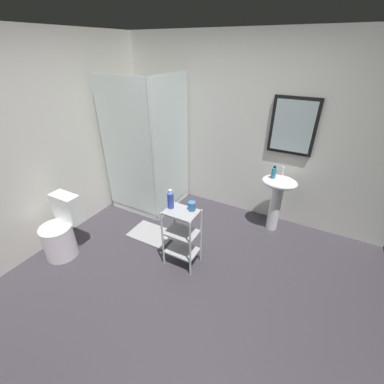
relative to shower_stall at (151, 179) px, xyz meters
The scene contains 12 objects.
ground_plane 1.76m from the shower_stall, 46.08° to the right, with size 4.20×4.20×0.02m, color #353038.
wall_back 1.56m from the shower_stall, 27.76° to the left, with size 4.20×0.14×2.50m.
wall_left 1.60m from the shower_stall, 118.76° to the right, with size 0.10×4.20×2.50m, color silver.
shower_stall is the anchor object (origin of this frame).
pedestal_sink 1.91m from the shower_stall, ahead, with size 0.46×0.37×0.81m.
sink_faucet 1.97m from the shower_stall, 12.47° to the left, with size 0.03×0.03×0.10m, color silver.
toilet 1.49m from the shower_stall, 101.71° to the right, with size 0.37×0.49×0.76m.
storage_cart 1.42m from the shower_stall, 39.53° to the right, with size 0.38×0.28×0.74m.
hand_soap_bottle 1.86m from the shower_stall, ahead, with size 0.06×0.06×0.16m.
shampoo_bottle_blue 1.36m from the shower_stall, 43.06° to the right, with size 0.07×0.07×0.22m.
rinse_cup 1.47m from the shower_stall, 34.97° to the right, with size 0.08×0.08×0.10m, color #3870B2.
bath_mat 0.92m from the shower_stall, 55.70° to the right, with size 0.60×0.40×0.02m, color gray.
Camera 1 is at (1.11, -1.65, 2.30)m, focal length 24.02 mm.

